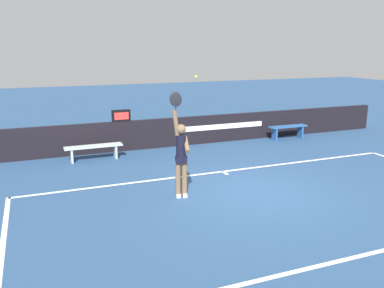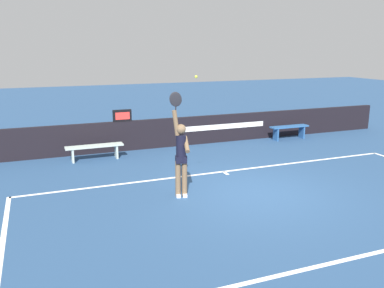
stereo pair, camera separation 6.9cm
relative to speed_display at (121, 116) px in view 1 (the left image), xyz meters
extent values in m
plane|color=navy|center=(2.16, -5.24, -1.22)|extent=(60.00, 60.00, 0.00)
cube|color=white|center=(2.16, -3.42, -1.22)|extent=(11.26, 0.10, 0.00)
cube|color=white|center=(2.16, -8.61, -1.22)|extent=(11.26, 0.10, 0.00)
cube|color=white|center=(-3.47, -6.02, -1.22)|extent=(0.10, 5.29, 0.00)
cube|color=white|center=(2.16, -3.57, -1.22)|extent=(0.10, 0.30, 0.00)
cube|color=black|center=(2.16, 0.00, -0.71)|extent=(17.19, 0.18, 1.02)
cube|color=silver|center=(3.67, -0.09, -0.63)|extent=(3.54, 0.01, 0.19)
cube|color=black|center=(0.00, 0.00, 0.00)|extent=(0.62, 0.14, 0.40)
cube|color=red|center=(0.00, -0.07, 0.00)|extent=(0.48, 0.01, 0.25)
cylinder|color=brown|center=(0.46, -4.82, -0.78)|extent=(0.13, 0.13, 0.87)
cylinder|color=brown|center=(0.30, -4.79, -0.78)|extent=(0.13, 0.13, 0.87)
cube|color=white|center=(0.45, -4.84, -1.18)|extent=(0.15, 0.26, 0.07)
cube|color=white|center=(0.30, -4.80, -1.18)|extent=(0.15, 0.26, 0.07)
cylinder|color=black|center=(0.38, -4.80, -0.03)|extent=(0.23, 0.23, 0.62)
cube|color=black|center=(0.38, -4.80, -0.30)|extent=(0.31, 0.27, 0.16)
sphere|color=brown|center=(0.38, -4.80, 0.41)|extent=(0.23, 0.23, 0.23)
cylinder|color=brown|center=(0.27, -4.78, 0.57)|extent=(0.19, 0.14, 0.59)
cylinder|color=brown|center=(0.48, -4.89, 0.07)|extent=(0.22, 0.52, 0.33)
ellipsoid|color=black|center=(0.27, -4.78, 1.11)|extent=(0.33, 0.10, 0.38)
cylinder|color=black|center=(0.27, -4.78, 0.92)|extent=(0.03, 0.03, 0.18)
sphere|color=#D2E133|center=(0.64, -5.09, 1.62)|extent=(0.06, 0.06, 0.06)
cube|color=#28558E|center=(6.32, -0.58, -0.72)|extent=(1.56, 0.37, 0.05)
cube|color=#28558E|center=(5.73, -0.59, -0.97)|extent=(0.06, 0.32, 0.50)
cube|color=#28558E|center=(6.91, -0.58, -0.97)|extent=(0.06, 0.32, 0.50)
cube|color=#AAB8B0|center=(-1.08, -0.84, -0.77)|extent=(1.79, 0.38, 0.05)
cube|color=#AAB8B0|center=(-1.76, -0.85, -0.99)|extent=(0.06, 0.32, 0.45)
cube|color=#AAB8B0|center=(-0.41, -0.83, -0.99)|extent=(0.06, 0.32, 0.45)
camera|label=1|loc=(-2.76, -13.34, 2.27)|focal=37.73mm
camera|label=2|loc=(-2.69, -13.37, 2.27)|focal=37.73mm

